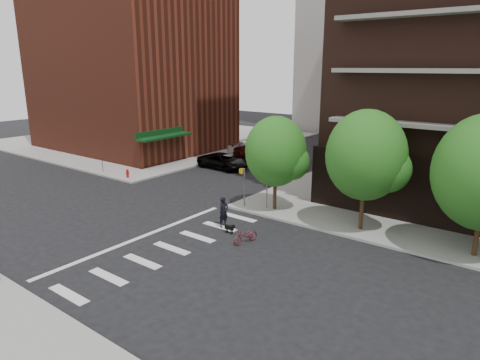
# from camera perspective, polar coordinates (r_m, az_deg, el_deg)

# --- Properties ---
(ground) EXTENTS (120.00, 120.00, 0.00)m
(ground) POSITION_cam_1_polar(r_m,az_deg,el_deg) (25.45, -13.81, -7.17)
(ground) COLOR black
(ground) RESTS_ON ground
(sidewalk_nw) EXTENTS (31.00, 33.00, 0.15)m
(sidewalk_nw) POSITION_cam_1_polar(r_m,az_deg,el_deg) (58.27, -11.15, 5.49)
(sidewalk_nw) COLOR gray
(sidewalk_nw) RESTS_ON ground
(crosswalk) EXTENTS (3.85, 13.00, 0.01)m
(crosswalk) POSITION_cam_1_polar(r_m,az_deg,el_deg) (23.88, -10.43, -8.47)
(crosswalk) COLOR silver
(crosswalk) RESTS_ON ground
(midrise_nw) EXTENTS (21.40, 15.50, 20.00)m
(midrise_nw) POSITION_cam_1_polar(r_m,az_deg,el_deg) (52.07, -14.50, 15.34)
(midrise_nw) COLOR maroon
(midrise_nw) RESTS_ON sidewalk_nw
(tree_a) EXTENTS (4.00, 4.00, 5.90)m
(tree_a) POSITION_cam_1_polar(r_m,az_deg,el_deg) (27.81, 4.78, 3.81)
(tree_a) COLOR #301E11
(tree_a) RESTS_ON sidewalk_ne
(tree_b) EXTENTS (4.50, 4.50, 6.65)m
(tree_b) POSITION_cam_1_polar(r_m,az_deg,el_deg) (25.07, 16.43, 3.18)
(tree_b) COLOR #301E11
(tree_b) RESTS_ON sidewalk_ne
(pedestrian_signal) EXTENTS (2.18, 0.67, 2.60)m
(pedestrian_signal) POSITION_cam_1_polar(r_m,az_deg,el_deg) (28.77, 1.24, -0.24)
(pedestrian_signal) COLOR slate
(pedestrian_signal) RESTS_ON sidewalk_ne
(fire_hydrant) EXTENTS (0.24, 0.24, 0.73)m
(fire_hydrant) POSITION_cam_1_polar(r_m,az_deg,el_deg) (37.78, -14.77, 0.92)
(fire_hydrant) COLOR #A50C0C
(fire_hydrant) RESTS_ON sidewalk_nw
(parking_meter) EXTENTS (0.10, 0.08, 1.32)m
(parking_meter) POSITION_cam_1_polar(r_m,az_deg,el_deg) (40.46, -17.88, 2.20)
(parking_meter) COLOR black
(parking_meter) RESTS_ON sidewalk_nw
(parked_car_black) EXTENTS (2.63, 5.28, 1.44)m
(parked_car_black) POSITION_cam_1_polar(r_m,az_deg,el_deg) (40.28, -2.25, 2.52)
(parked_car_black) COLOR black
(parked_car_black) RESTS_ON ground
(parked_car_maroon) EXTENTS (2.51, 5.46, 1.55)m
(parked_car_maroon) POSITION_cam_1_polar(r_m,az_deg,el_deg) (43.82, 2.38, 3.61)
(parked_car_maroon) COLOR #441213
(parked_car_maroon) RESTS_ON ground
(parked_car_silver) EXTENTS (1.79, 4.43, 1.43)m
(parked_car_silver) POSITION_cam_1_polar(r_m,az_deg,el_deg) (46.15, 1.01, 4.13)
(parked_car_silver) COLOR #A9ADB0
(parked_car_silver) RESTS_ON ground
(scooter) EXTENTS (0.93, 1.72, 0.86)m
(scooter) POSITION_cam_1_polar(r_m,az_deg,el_deg) (23.54, 0.74, -7.44)
(scooter) COLOR maroon
(scooter) RESTS_ON ground
(dog_walker) EXTENTS (0.74, 0.55, 1.87)m
(dog_walker) POSITION_cam_1_polar(r_m,az_deg,el_deg) (25.68, -2.20, -4.30)
(dog_walker) COLOR black
(dog_walker) RESTS_ON ground
(dog) EXTENTS (0.67, 0.19, 0.57)m
(dog) POSITION_cam_1_polar(r_m,az_deg,el_deg) (24.86, -1.38, -6.36)
(dog) COLOR black
(dog) RESTS_ON ground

